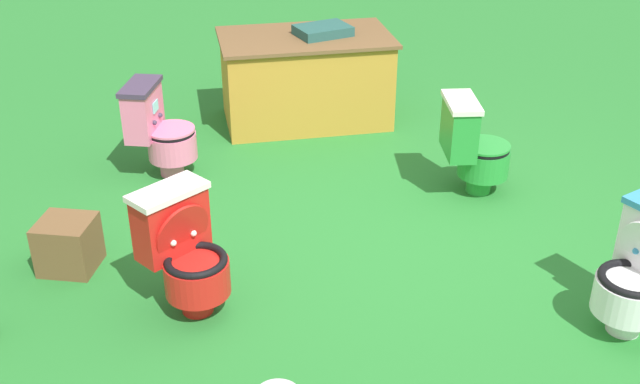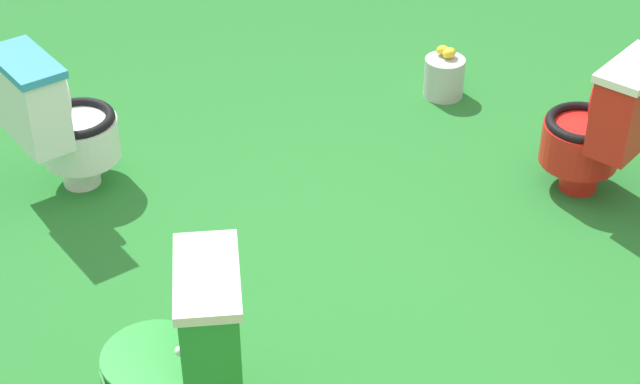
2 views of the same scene
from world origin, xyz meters
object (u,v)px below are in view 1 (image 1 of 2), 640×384
at_px(toilet_pink, 159,129).
at_px(small_crate, 68,245).
at_px(toilet_green, 473,146).
at_px(vendor_table, 306,78).
at_px(toilet_red, 185,251).

relative_size(toilet_pink, small_crate, 2.20).
relative_size(toilet_green, vendor_table, 0.48).
distance_m(toilet_pink, small_crate, 1.35).
height_order(vendor_table, small_crate, vendor_table).
height_order(toilet_red, toilet_pink, same).
bearing_deg(vendor_table, toilet_red, -111.34).
bearing_deg(toilet_green, toilet_red, -56.04).
bearing_deg(small_crate, vendor_table, 50.22).
bearing_deg(small_crate, toilet_green, 12.24).
relative_size(toilet_red, small_crate, 2.20).
bearing_deg(vendor_table, toilet_pink, -144.23).
xyz_separation_m(toilet_green, toilet_pink, (-2.24, 0.62, 0.00)).
xyz_separation_m(toilet_red, toilet_pink, (-0.21, 1.73, -0.00)).
height_order(toilet_red, vendor_table, vendor_table).
height_order(toilet_green, toilet_pink, same).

